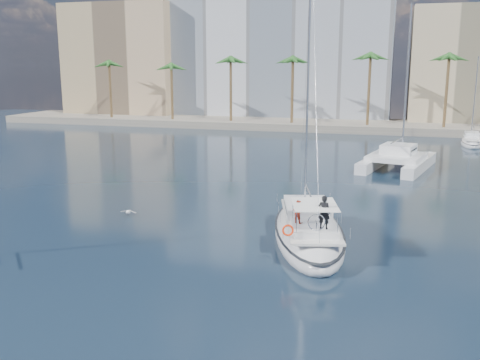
% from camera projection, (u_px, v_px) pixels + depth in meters
% --- Properties ---
extents(ground, '(160.00, 160.00, 0.00)m').
position_uv_depth(ground, '(222.00, 239.00, 33.02)').
color(ground, black).
rests_on(ground, ground).
extents(quay, '(120.00, 14.00, 1.20)m').
position_uv_depth(quay, '(333.00, 125.00, 90.20)').
color(quay, gray).
rests_on(quay, ground).
extents(building_modern, '(42.00, 16.00, 28.00)m').
position_uv_depth(building_modern, '(280.00, 46.00, 101.89)').
color(building_modern, silver).
rests_on(building_modern, ground).
extents(building_tan_left, '(22.00, 14.00, 22.00)m').
position_uv_depth(building_tan_left, '(128.00, 62.00, 106.87)').
color(building_tan_left, tan).
rests_on(building_tan_left, ground).
extents(building_beige, '(20.00, 14.00, 20.00)m').
position_uv_depth(building_beige, '(472.00, 68.00, 90.73)').
color(building_beige, beige).
rests_on(building_beige, ground).
extents(palm_left, '(3.60, 3.60, 12.30)m').
position_uv_depth(palm_left, '(137.00, 66.00, 93.59)').
color(palm_left, brown).
rests_on(palm_left, ground).
extents(palm_centre, '(3.60, 3.60, 12.30)m').
position_uv_depth(palm_centre, '(333.00, 66.00, 84.40)').
color(palm_centre, brown).
rests_on(palm_centre, ground).
extents(main_sloop, '(7.14, 13.38, 18.96)m').
position_uv_depth(main_sloop, '(308.00, 231.00, 32.61)').
color(main_sloop, silver).
rests_on(main_sloop, ground).
extents(catamaran, '(8.15, 12.33, 16.59)m').
position_uv_depth(catamaran, '(398.00, 158.00, 55.17)').
color(catamaran, silver).
rests_on(catamaran, ground).
extents(seagull, '(1.22, 0.52, 0.22)m').
position_uv_depth(seagull, '(129.00, 212.00, 37.88)').
color(seagull, silver).
rests_on(seagull, ground).
extents(moored_yacht_a, '(3.37, 9.52, 11.90)m').
position_uv_depth(moored_yacht_a, '(471.00, 145.00, 71.77)').
color(moored_yacht_a, silver).
rests_on(moored_yacht_a, ground).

